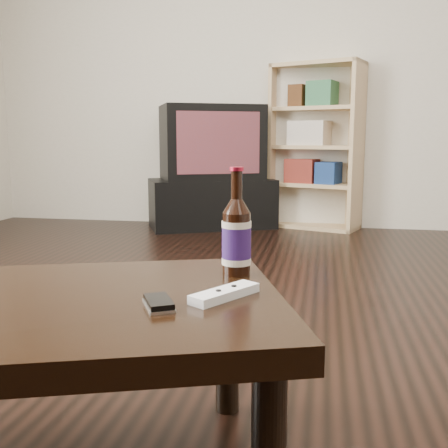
% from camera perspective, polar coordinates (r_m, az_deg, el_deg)
% --- Properties ---
extents(floor, '(5.00, 6.00, 0.01)m').
position_cam_1_polar(floor, '(1.56, -2.20, -18.28)').
color(floor, black).
rests_on(floor, ground).
extents(wall_back, '(5.00, 0.02, 2.70)m').
position_cam_1_polar(wall_back, '(4.42, 6.84, 17.40)').
color(wall_back, beige).
rests_on(wall_back, ground).
extents(tv_stand, '(1.10, 0.86, 0.39)m').
position_cam_1_polar(tv_stand, '(4.30, -1.33, 2.28)').
color(tv_stand, black).
rests_on(tv_stand, floor).
extents(tv, '(0.92, 0.77, 0.59)m').
position_cam_1_polar(tv, '(4.26, -1.35, 8.85)').
color(tv, black).
rests_on(tv, tv_stand).
extents(bookshelf, '(0.77, 0.54, 1.31)m').
position_cam_1_polar(bookshelf, '(4.33, 9.98, 8.60)').
color(bookshelf, tan).
rests_on(bookshelf, floor).
extents(coffee_table, '(1.21, 0.93, 0.40)m').
position_cam_1_polar(coffee_table, '(1.15, -21.44, -10.31)').
color(coffee_table, black).
rests_on(coffee_table, floor).
extents(beer_bottle, '(0.07, 0.07, 0.25)m').
position_cam_1_polar(beer_bottle, '(1.24, 1.37, -1.44)').
color(beer_bottle, black).
rests_on(beer_bottle, coffee_table).
extents(phone, '(0.09, 0.10, 0.02)m').
position_cam_1_polar(phone, '(1.02, -7.13, -8.54)').
color(phone, silver).
rests_on(phone, coffee_table).
extents(remote, '(0.13, 0.16, 0.02)m').
position_cam_1_polar(remote, '(1.07, 0.08, -7.57)').
color(remote, silver).
rests_on(remote, coffee_table).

